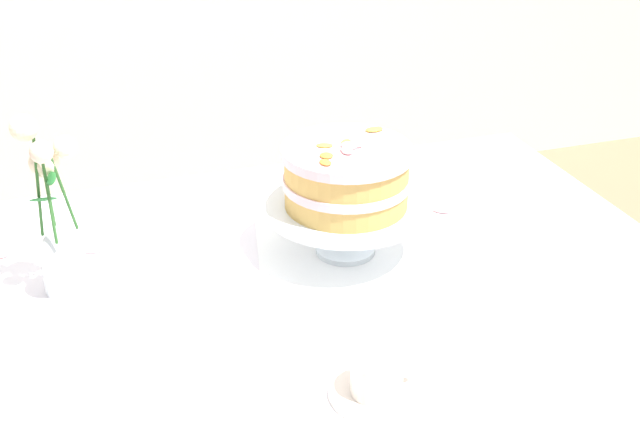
# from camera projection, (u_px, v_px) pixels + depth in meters

# --- Properties ---
(dining_table) EXTENTS (1.40, 1.00, 0.74)m
(dining_table) POSITION_uv_depth(u_px,v_px,m) (305.00, 337.00, 1.44)
(dining_table) COLOR white
(dining_table) RESTS_ON ground
(linen_napkin) EXTENTS (0.38, 0.38, 0.00)m
(linen_napkin) POSITION_uv_depth(u_px,v_px,m) (345.00, 252.00, 1.52)
(linen_napkin) COLOR white
(linen_napkin) RESTS_ON dining_table
(cake_stand) EXTENTS (0.29, 0.29, 0.10)m
(cake_stand) POSITION_uv_depth(u_px,v_px,m) (346.00, 213.00, 1.48)
(cake_stand) COLOR silver
(cake_stand) RESTS_ON linen_napkin
(layer_cake) EXTENTS (0.23, 0.23, 0.12)m
(layer_cake) POSITION_uv_depth(u_px,v_px,m) (346.00, 176.00, 1.45)
(layer_cake) COLOR tan
(layer_cake) RESTS_ON cake_stand
(flower_vase) EXTENTS (0.10, 0.10, 0.32)m
(flower_vase) POSITION_uv_depth(u_px,v_px,m) (53.00, 222.00, 1.35)
(flower_vase) COLOR silver
(flower_vase) RESTS_ON dining_table
(teacup) EXTENTS (0.14, 0.14, 0.06)m
(teacup) POSITION_uv_depth(u_px,v_px,m) (377.00, 380.00, 1.15)
(teacup) COLOR silver
(teacup) RESTS_ON dining_table
(loose_petal_0) EXTENTS (0.04, 0.03, 0.00)m
(loose_petal_0) POSITION_uv_depth(u_px,v_px,m) (94.00, 250.00, 1.52)
(loose_petal_0) COLOR pink
(loose_petal_0) RESTS_ON dining_table
(loose_petal_1) EXTENTS (0.04, 0.04, 0.01)m
(loose_petal_1) POSITION_uv_depth(u_px,v_px,m) (4.00, 254.00, 1.51)
(loose_petal_1) COLOR pink
(loose_petal_1) RESTS_ON dining_table
(loose_petal_2) EXTENTS (0.05, 0.04, 0.01)m
(loose_petal_2) POSITION_uv_depth(u_px,v_px,m) (443.00, 210.00, 1.67)
(loose_petal_2) COLOR pink
(loose_petal_2) RESTS_ON dining_table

